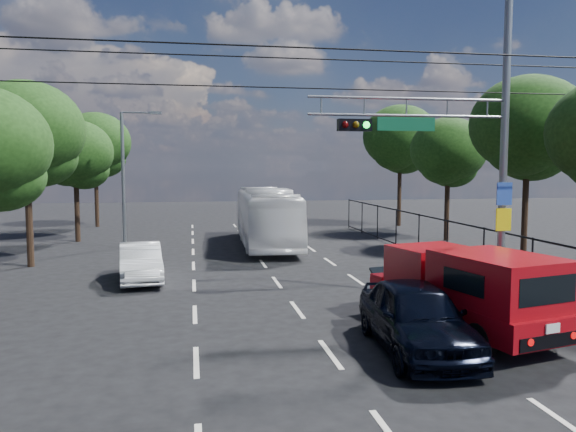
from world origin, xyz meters
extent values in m
cube|color=beige|center=(-3.00, 4.00, 0.01)|extent=(0.12, 2.00, 0.01)
cube|color=beige|center=(-3.00, 8.00, 0.01)|extent=(0.12, 2.00, 0.01)
cube|color=beige|center=(-3.00, 12.00, 0.01)|extent=(0.12, 2.00, 0.01)
cube|color=beige|center=(-3.00, 16.00, 0.01)|extent=(0.12, 2.00, 0.01)
cube|color=beige|center=(-3.00, 20.00, 0.01)|extent=(0.12, 2.00, 0.01)
cube|color=beige|center=(-3.00, 24.00, 0.01)|extent=(0.12, 2.00, 0.01)
cube|color=beige|center=(-3.00, 28.00, 0.01)|extent=(0.12, 2.00, 0.01)
cube|color=beige|center=(-3.00, 32.00, 0.01)|extent=(0.12, 2.00, 0.01)
cube|color=beige|center=(0.00, 4.00, 0.01)|extent=(0.12, 2.00, 0.01)
cube|color=beige|center=(0.00, 8.00, 0.01)|extent=(0.12, 2.00, 0.01)
cube|color=beige|center=(0.00, 12.00, 0.01)|extent=(0.12, 2.00, 0.01)
cube|color=beige|center=(0.00, 16.00, 0.01)|extent=(0.12, 2.00, 0.01)
cube|color=beige|center=(0.00, 20.00, 0.01)|extent=(0.12, 2.00, 0.01)
cube|color=beige|center=(0.00, 24.00, 0.01)|extent=(0.12, 2.00, 0.01)
cube|color=beige|center=(0.00, 28.00, 0.01)|extent=(0.12, 2.00, 0.01)
cube|color=beige|center=(0.00, 32.00, 0.01)|extent=(0.12, 2.00, 0.01)
cube|color=beige|center=(3.00, 0.00, 0.01)|extent=(0.12, 2.00, 0.01)
cube|color=beige|center=(3.00, 4.00, 0.01)|extent=(0.12, 2.00, 0.01)
cube|color=beige|center=(3.00, 8.00, 0.01)|extent=(0.12, 2.00, 0.01)
cube|color=beige|center=(3.00, 12.00, 0.01)|extent=(0.12, 2.00, 0.01)
cube|color=beige|center=(3.00, 16.00, 0.01)|extent=(0.12, 2.00, 0.01)
cube|color=beige|center=(3.00, 20.00, 0.01)|extent=(0.12, 2.00, 0.01)
cube|color=beige|center=(3.00, 24.00, 0.01)|extent=(0.12, 2.00, 0.01)
cube|color=beige|center=(3.00, 28.00, 0.01)|extent=(0.12, 2.00, 0.01)
cube|color=beige|center=(3.00, 32.00, 0.01)|extent=(0.12, 2.00, 0.01)
cylinder|color=slate|center=(6.50, 8.00, 4.75)|extent=(0.24, 0.24, 9.50)
cylinder|color=slate|center=(3.40, 8.00, 6.25)|extent=(6.20, 0.08, 0.08)
cylinder|color=slate|center=(3.40, 8.00, 5.75)|extent=(6.20, 0.08, 0.08)
cube|color=black|center=(1.70, 8.00, 5.45)|extent=(1.00, 0.28, 0.35)
sphere|color=#3F0505|center=(1.38, 7.85, 5.45)|extent=(0.20, 0.20, 0.20)
sphere|color=#4C3805|center=(1.70, 7.85, 5.45)|extent=(0.20, 0.20, 0.20)
sphere|color=#0CE533|center=(2.02, 7.85, 5.45)|extent=(0.20, 0.20, 0.20)
cube|color=#0B5131|center=(3.30, 8.00, 5.50)|extent=(1.80, 0.05, 0.40)
cube|color=blue|center=(6.48, 7.86, 3.40)|extent=(0.50, 0.04, 0.70)
cube|color=yellow|center=(6.48, 7.86, 2.60)|extent=(0.50, 0.04, 0.70)
cylinder|color=slate|center=(5.90, 8.00, 6.00)|extent=(0.05, 0.05, 0.50)
cylinder|color=slate|center=(4.60, 8.00, 6.00)|extent=(0.05, 0.05, 0.50)
cylinder|color=slate|center=(3.30, 8.00, 6.00)|extent=(0.05, 0.05, 0.50)
cylinder|color=slate|center=(2.00, 8.00, 6.00)|extent=(0.05, 0.05, 0.50)
cylinder|color=slate|center=(0.70, 8.00, 6.00)|extent=(0.05, 0.05, 0.50)
cylinder|color=slate|center=(-6.50, 22.00, 3.50)|extent=(0.18, 0.18, 7.00)
cylinder|color=slate|center=(-5.70, 22.00, 7.00)|extent=(1.60, 0.09, 0.09)
cube|color=slate|center=(-4.80, 22.00, 7.00)|extent=(0.60, 0.22, 0.15)
cylinder|color=black|center=(0.00, 6.00, 7.20)|extent=(22.00, 0.04, 0.04)
cylinder|color=black|center=(0.00, 9.50, 7.60)|extent=(22.00, 0.04, 0.04)
cylinder|color=black|center=(0.00, 11.00, 6.90)|extent=(22.00, 0.04, 0.04)
cube|color=black|center=(7.60, 12.00, 1.95)|extent=(0.04, 34.00, 0.06)
cube|color=black|center=(7.60, 12.00, 0.15)|extent=(0.04, 34.00, 0.06)
cylinder|color=black|center=(7.60, 8.00, 1.00)|extent=(0.06, 0.06, 2.00)
cylinder|color=black|center=(7.60, 11.00, 1.00)|extent=(0.06, 0.06, 2.00)
cylinder|color=black|center=(7.60, 14.00, 1.00)|extent=(0.06, 0.06, 2.00)
cylinder|color=black|center=(7.60, 17.00, 1.00)|extent=(0.06, 0.06, 2.00)
cylinder|color=black|center=(7.60, 20.00, 1.00)|extent=(0.06, 0.06, 2.00)
cylinder|color=black|center=(7.60, 23.00, 1.00)|extent=(0.06, 0.06, 2.00)
cylinder|color=black|center=(7.60, 26.00, 1.00)|extent=(0.06, 0.06, 2.00)
cylinder|color=black|center=(7.60, 29.00, 1.00)|extent=(0.06, 0.06, 2.00)
cylinder|color=black|center=(11.80, 15.00, 2.38)|extent=(0.28, 0.28, 4.76)
ellipsoid|color=black|center=(11.80, 15.00, 6.12)|extent=(5.10, 5.10, 4.33)
ellipsoid|color=black|center=(12.20, 15.30, 4.93)|extent=(3.40, 3.40, 2.72)
ellipsoid|color=black|center=(11.45, 14.80, 5.10)|extent=(3.23, 3.23, 2.58)
cylinder|color=black|center=(11.40, 22.00, 2.02)|extent=(0.28, 0.28, 4.03)
ellipsoid|color=black|center=(11.40, 22.00, 5.18)|extent=(4.32, 4.32, 3.67)
ellipsoid|color=black|center=(11.80, 22.30, 4.18)|extent=(2.88, 2.88, 2.30)
ellipsoid|color=black|center=(11.05, 21.80, 4.32)|extent=(2.74, 2.74, 2.19)
cylinder|color=black|center=(11.60, 30.00, 2.46)|extent=(0.28, 0.28, 4.93)
ellipsoid|color=black|center=(11.60, 30.00, 6.34)|extent=(5.28, 5.28, 4.49)
ellipsoid|color=black|center=(12.00, 30.30, 5.10)|extent=(3.52, 3.52, 2.82)
ellipsoid|color=black|center=(11.25, 29.80, 5.28)|extent=(3.34, 3.34, 2.68)
cylinder|color=black|center=(-9.80, 17.00, 2.24)|extent=(0.28, 0.28, 4.48)
ellipsoid|color=black|center=(-9.80, 17.00, 5.76)|extent=(4.80, 4.80, 4.08)
ellipsoid|color=black|center=(-9.40, 17.30, 4.64)|extent=(3.20, 3.20, 2.56)
ellipsoid|color=black|center=(-10.15, 16.80, 4.80)|extent=(3.04, 3.04, 2.43)
cylinder|color=black|center=(-9.40, 25.00, 1.96)|extent=(0.28, 0.28, 3.92)
ellipsoid|color=black|center=(-9.40, 25.00, 5.04)|extent=(4.20, 4.20, 3.57)
ellipsoid|color=black|center=(-9.00, 25.30, 4.06)|extent=(2.80, 2.80, 2.24)
ellipsoid|color=black|center=(-9.75, 24.80, 4.20)|extent=(2.66, 2.66, 2.13)
cylinder|color=black|center=(-9.60, 33.00, 2.30)|extent=(0.28, 0.28, 4.59)
ellipsoid|color=black|center=(-9.60, 33.00, 5.90)|extent=(4.92, 4.92, 4.18)
ellipsoid|color=black|center=(-9.20, 33.30, 4.76)|extent=(3.28, 3.28, 2.62)
ellipsoid|color=black|center=(-9.95, 32.80, 4.92)|extent=(3.12, 3.12, 2.49)
cylinder|color=black|center=(2.46, 6.61, 0.39)|extent=(0.46, 0.83, 0.78)
cylinder|color=black|center=(4.31, 7.04, 0.39)|extent=(0.46, 0.83, 0.78)
cylinder|color=black|center=(3.25, 3.24, 0.39)|extent=(0.46, 0.83, 0.78)
cylinder|color=black|center=(5.10, 3.68, 0.39)|extent=(0.46, 0.83, 0.78)
cube|color=maroon|center=(3.78, 5.14, 0.69)|extent=(3.34, 5.92, 0.63)
cube|color=maroon|center=(3.20, 7.59, 0.78)|extent=(2.15, 1.07, 0.61)
cube|color=black|center=(3.13, 7.88, 1.06)|extent=(1.95, 0.87, 0.34)
cube|color=maroon|center=(3.48, 6.39, 1.51)|extent=(2.35, 2.14, 1.06)
cube|color=black|center=(3.68, 5.58, 1.56)|extent=(1.70, 0.45, 0.61)
cube|color=maroon|center=(4.06, 3.95, 1.58)|extent=(2.67, 3.25, 1.17)
cube|color=black|center=(5.08, 4.19, 1.62)|extent=(0.35, 1.31, 0.50)
cube|color=black|center=(3.04, 3.71, 1.62)|extent=(0.35, 1.31, 0.50)
cube|color=black|center=(4.38, 2.58, 1.62)|extent=(1.59, 0.43, 0.61)
cube|color=black|center=(4.41, 2.45, 0.56)|extent=(1.76, 0.50, 0.29)
cube|color=silver|center=(4.42, 2.40, 0.84)|extent=(0.39, 0.12, 0.20)
imported|color=black|center=(2.00, 3.87, 0.81)|extent=(2.24, 4.86, 1.61)
imported|color=silver|center=(0.91, 21.67, 1.54)|extent=(2.99, 11.16, 3.09)
imported|color=white|center=(-4.94, 13.17, 0.69)|extent=(1.94, 4.34, 1.38)
camera|label=1|loc=(-3.05, -8.04, 4.25)|focal=35.00mm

